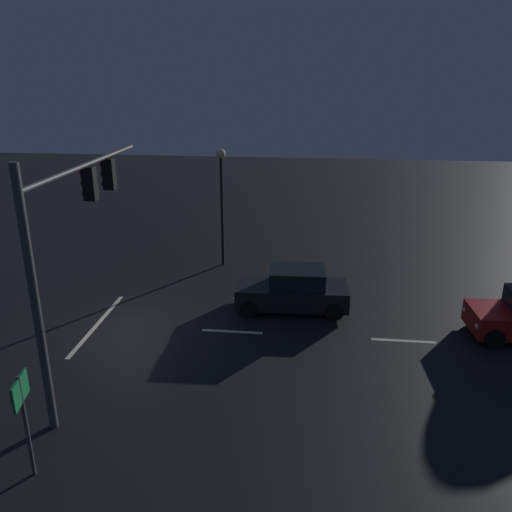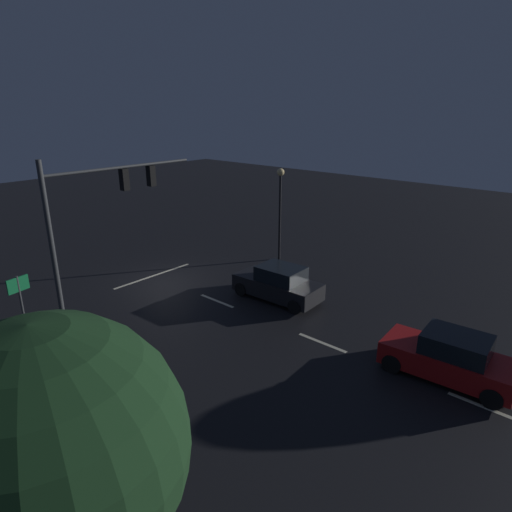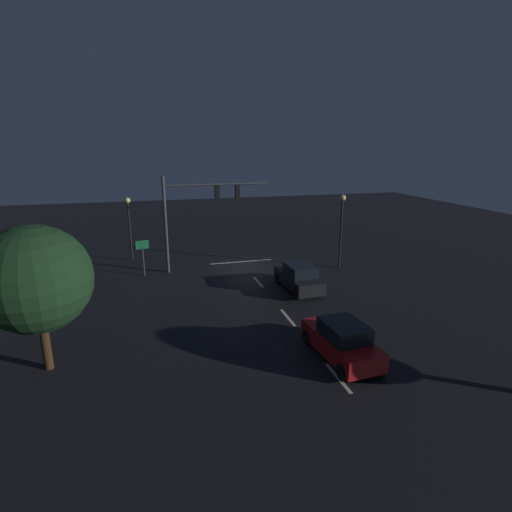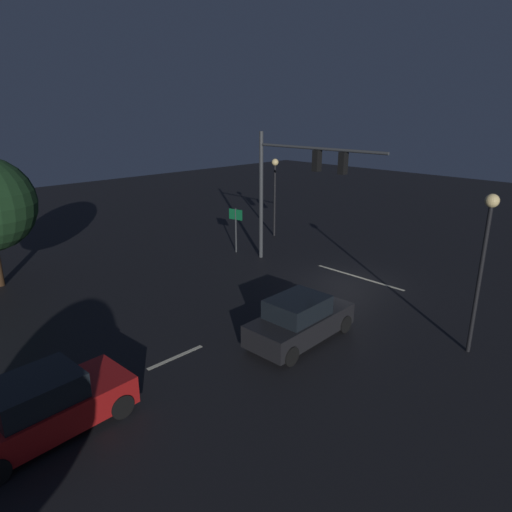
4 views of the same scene
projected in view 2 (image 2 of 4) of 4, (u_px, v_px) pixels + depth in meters
ground_plane at (165, 280)px, 23.67m from camera, size 80.00×80.00×0.00m
traffic_signal_assembly at (99, 203)px, 19.59m from camera, size 7.60×0.47×6.94m
lane_dash_far at (217, 301)px, 21.19m from camera, size 0.16×2.20×0.01m
lane_dash_mid at (322, 343)px, 17.47m from camera, size 0.16×2.20×0.01m
lane_dash_near at (484, 407)px, 13.74m from camera, size 0.16×2.20×0.01m
stop_bar at (154, 276)px, 24.31m from camera, size 5.00×0.16×0.01m
car_approaching at (278, 284)px, 21.17m from camera, size 2.05×4.43×1.70m
car_distant at (449, 357)px, 14.99m from camera, size 2.13×4.46×1.70m
street_lamp_left_kerb at (280, 198)px, 25.71m from camera, size 0.44×0.44×5.52m
route_sign at (20, 293)px, 17.41m from camera, size 0.89×0.24×2.62m
tree_right_near at (51, 451)px, 6.76m from camera, size 4.32×4.32×6.10m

